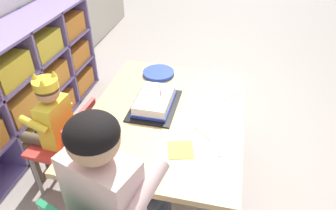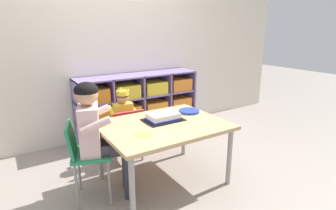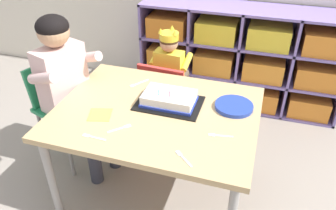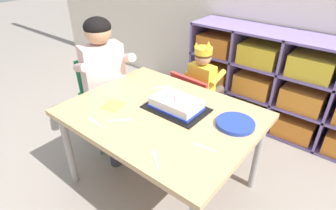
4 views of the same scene
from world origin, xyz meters
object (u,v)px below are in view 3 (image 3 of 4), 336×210
at_px(child_with_crown, 171,66).
at_px(fork_near_cake_tray, 183,157).
at_px(paper_plate_stack, 234,106).
at_px(fork_at_table_front_edge, 138,83).
at_px(adult_helper_seated, 69,80).
at_px(classroom_chair_adult_side, 62,102).
at_px(fork_beside_plate_stack, 121,128).
at_px(fork_by_napkin, 93,137).
at_px(birthday_cake_on_tray, 169,100).
at_px(fork_scattered_mid_table, 219,136).
at_px(activity_table, 156,118).
at_px(classroom_chair_blue, 166,89).

xyz_separation_m(child_with_crown, fork_near_cake_tray, (0.37, -1.03, 0.08)).
height_order(paper_plate_stack, fork_at_table_front_edge, paper_plate_stack).
bearing_deg(adult_helper_seated, classroom_chair_adult_side, 90.00).
bearing_deg(fork_beside_plate_stack, fork_by_napkin, 0.32).
xyz_separation_m(fork_by_napkin, fork_near_cake_tray, (0.48, -0.01, 0.00)).
bearing_deg(child_with_crown, fork_at_table_front_edge, 82.71).
bearing_deg(paper_plate_stack, birthday_cake_on_tray, -169.14).
bearing_deg(classroom_chair_adult_side, fork_scattered_mid_table, -84.36).
bearing_deg(fork_scattered_mid_table, child_with_crown, 112.86).
relative_size(activity_table, classroom_chair_blue, 1.83).
relative_size(child_with_crown, adult_helper_seated, 0.80).
distance_m(fork_scattered_mid_table, fork_by_napkin, 0.64).
bearing_deg(fork_at_table_front_edge, fork_scattered_mid_table, -89.01).
distance_m(child_with_crown, fork_at_table_front_edge, 0.46).
bearing_deg(classroom_chair_blue, fork_scattered_mid_table, 129.20).
distance_m(fork_at_table_front_edge, fork_by_napkin, 0.58).
xyz_separation_m(activity_table, fork_near_cake_tray, (0.25, -0.34, 0.06)).
distance_m(classroom_chair_adult_side, adult_helper_seated, 0.24).
bearing_deg(classroom_chair_blue, fork_by_napkin, 87.54).
bearing_deg(classroom_chair_adult_side, classroom_chair_blue, -33.00).
height_order(classroom_chair_blue, fork_near_cake_tray, classroom_chair_blue).
bearing_deg(fork_at_table_front_edge, fork_near_cake_tray, -108.64).
xyz_separation_m(paper_plate_stack, fork_scattered_mid_table, (-0.04, -0.28, -0.01)).
relative_size(child_with_crown, fork_by_napkin, 6.51).
relative_size(fork_at_table_front_edge, fork_near_cake_tray, 1.21).
distance_m(classroom_chair_blue, fork_at_table_front_edge, 0.41).
xyz_separation_m(birthday_cake_on_tray, fork_near_cake_tray, (0.20, -0.42, -0.03)).
distance_m(activity_table, fork_near_cake_tray, 0.42).
bearing_deg(fork_near_cake_tray, fork_scattered_mid_table, 99.02).
distance_m(fork_beside_plate_stack, fork_scattered_mid_table, 0.51).
xyz_separation_m(classroom_chair_blue, fork_by_napkin, (-0.10, -0.92, 0.22)).
bearing_deg(fork_near_cake_tray, fork_beside_plate_stack, -156.91).
bearing_deg(fork_near_cake_tray, child_with_crown, 150.88).
height_order(paper_plate_stack, fork_scattered_mid_table, paper_plate_stack).
distance_m(classroom_chair_blue, fork_by_napkin, 0.95).
relative_size(fork_beside_plate_stack, fork_by_napkin, 0.81).
bearing_deg(activity_table, fork_beside_plate_stack, -119.69).
relative_size(birthday_cake_on_tray, fork_near_cake_tray, 3.60).
height_order(fork_scattered_mid_table, fork_at_table_front_edge, same).
bearing_deg(adult_helper_seated, classroom_chair_blue, -24.95).
height_order(activity_table, classroom_chair_adult_side, classroom_chair_adult_side).
xyz_separation_m(adult_helper_seated, fork_at_table_front_edge, (0.40, 0.17, -0.05)).
bearing_deg(classroom_chair_adult_side, fork_beside_plate_stack, -101.30).
height_order(classroom_chair_adult_side, fork_beside_plate_stack, classroom_chair_adult_side).
bearing_deg(fork_near_cake_tray, paper_plate_stack, 112.11).
bearing_deg(birthday_cake_on_tray, fork_scattered_mid_table, -32.28).
bearing_deg(fork_at_table_front_edge, classroom_chair_adult_side, 138.19).
relative_size(activity_table, fork_scattered_mid_table, 9.05).
xyz_separation_m(birthday_cake_on_tray, fork_scattered_mid_table, (0.33, -0.21, -0.03)).
relative_size(paper_plate_stack, fork_by_napkin, 1.67).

